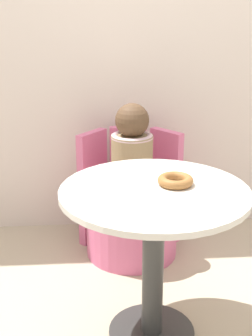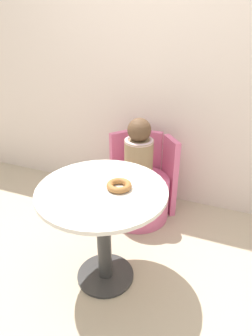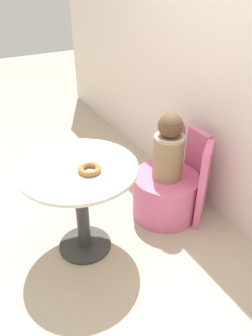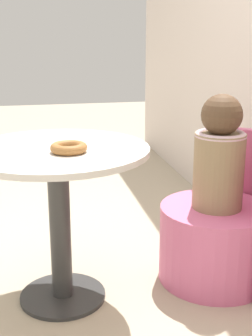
{
  "view_description": "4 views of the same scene",
  "coord_description": "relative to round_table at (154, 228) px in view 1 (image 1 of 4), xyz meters",
  "views": [
    {
      "loc": [
        -0.33,
        -1.72,
        1.39
      ],
      "look_at": [
        -0.19,
        0.34,
        0.66
      ],
      "focal_mm": 50.0,
      "sensor_mm": 36.0,
      "label": 1
    },
    {
      "loc": [
        0.57,
        -1.33,
        1.6
      ],
      "look_at": [
        -0.1,
        0.36,
        0.65
      ],
      "focal_mm": 32.0,
      "sensor_mm": 36.0,
      "label": 2
    },
    {
      "loc": [
        1.57,
        -0.6,
        1.8
      ],
      "look_at": [
        -0.09,
        0.33,
        0.58
      ],
      "focal_mm": 35.0,
      "sensor_mm": 36.0,
      "label": 3
    },
    {
      "loc": [
        1.78,
        -0.12,
        1.15
      ],
      "look_at": [
        -0.17,
        0.29,
        0.57
      ],
      "focal_mm": 50.0,
      "sensor_mm": 36.0,
      "label": 4
    }
  ],
  "objects": [
    {
      "name": "ground_plane",
      "position": [
        0.1,
        0.01,
        -0.52
      ],
      "size": [
        12.0,
        12.0,
        0.0
      ],
      "primitive_type": "plane",
      "color": "#B7A88E"
    },
    {
      "name": "back_wall",
      "position": [
        0.1,
        1.14,
        0.68
      ],
      "size": [
        6.0,
        0.06,
        2.4
      ],
      "color": "silver",
      "rests_on": "ground_plane"
    },
    {
      "name": "round_table",
      "position": [
        0.0,
        0.0,
        0.0
      ],
      "size": [
        0.77,
        0.77,
        0.69
      ],
      "color": "#333333",
      "rests_on": "ground_plane"
    },
    {
      "name": "tub_chair",
      "position": [
        -0.03,
        0.73,
        -0.34
      ],
      "size": [
        0.52,
        0.52,
        0.37
      ],
      "color": "#DB6693",
      "rests_on": "ground_plane"
    },
    {
      "name": "booth_backrest",
      "position": [
        -0.03,
        0.95,
        -0.18
      ],
      "size": [
        0.62,
        0.23,
        0.69
      ],
      "color": "#DB6693",
      "rests_on": "ground_plane"
    },
    {
      "name": "child_figure",
      "position": [
        -0.03,
        0.73,
        0.09
      ],
      "size": [
        0.23,
        0.23,
        0.53
      ],
      "color": "#937A56",
      "rests_on": "tub_chair"
    },
    {
      "name": "donut",
      "position": [
        0.09,
        0.04,
        0.19
      ],
      "size": [
        0.15,
        0.15,
        0.04
      ],
      "color": "#9E6633",
      "rests_on": "round_table"
    }
  ]
}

